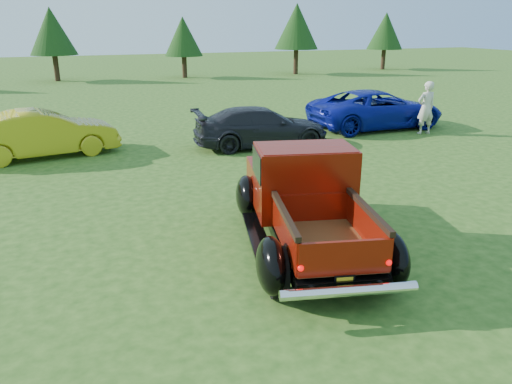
% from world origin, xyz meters
% --- Properties ---
extents(ground, '(120.00, 120.00, 0.00)m').
position_xyz_m(ground, '(0.00, 0.00, 0.00)').
color(ground, '#264C15').
rests_on(ground, ground).
extents(tree_mid_left, '(3.20, 3.20, 5.00)m').
position_xyz_m(tree_mid_left, '(-3.00, 31.00, 3.38)').
color(tree_mid_left, '#332114').
rests_on(tree_mid_left, ground).
extents(tree_mid_right, '(2.82, 2.82, 4.40)m').
position_xyz_m(tree_mid_right, '(6.00, 30.00, 2.97)').
color(tree_mid_right, '#332114').
rests_on(tree_mid_right, ground).
extents(tree_east, '(3.46, 3.46, 5.40)m').
position_xyz_m(tree_east, '(15.00, 29.50, 3.66)').
color(tree_east, '#332114').
rests_on(tree_east, ground).
extents(tree_far_east, '(3.07, 3.07, 4.80)m').
position_xyz_m(tree_far_east, '(24.00, 30.50, 3.25)').
color(tree_far_east, '#332114').
rests_on(tree_far_east, ground).
extents(pickup_truck, '(3.28, 5.30, 1.86)m').
position_xyz_m(pickup_truck, '(1.24, 0.11, 0.88)').
color(pickup_truck, black).
rests_on(pickup_truck, ground).
extents(show_car_yellow, '(4.61, 2.24, 1.46)m').
position_xyz_m(show_car_yellow, '(-3.50, 8.70, 0.73)').
color(show_car_yellow, gold).
rests_on(show_car_yellow, ground).
extents(show_car_grey, '(4.71, 2.26, 1.32)m').
position_xyz_m(show_car_grey, '(3.33, 7.56, 0.66)').
color(show_car_grey, black).
rests_on(show_car_grey, ground).
extents(show_car_blue, '(5.43, 2.56, 1.50)m').
position_xyz_m(show_car_blue, '(8.69, 8.78, 0.75)').
color(show_car_blue, '#0C158B').
rests_on(show_car_blue, ground).
extents(spectator, '(0.73, 0.49, 1.96)m').
position_xyz_m(spectator, '(9.77, 7.18, 0.98)').
color(spectator, beige).
rests_on(spectator, ground).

